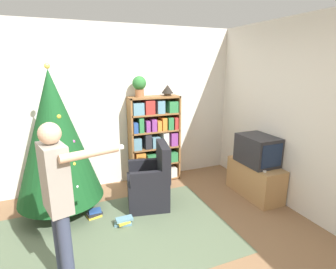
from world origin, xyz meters
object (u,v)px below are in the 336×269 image
christmas_tree (55,137)px  television (258,150)px  bookshelf (154,139)px  standing_person (58,195)px  table_lamp (168,89)px  potted_plant (139,85)px  armchair (150,184)px

christmas_tree → television: bearing=-12.6°
bookshelf → christmas_tree: bearing=-162.3°
standing_person → television: bearing=90.0°
standing_person → table_lamp: 2.64m
television → standing_person: size_ratio=0.39×
television → potted_plant: potted_plant is taller
television → christmas_tree: christmas_tree is taller
table_lamp → bookshelf: bearing=-177.8°
potted_plant → table_lamp: (0.48, -0.00, -0.09)m
potted_plant → table_lamp: bearing=-0.0°
standing_person → table_lamp: (1.76, 1.85, 0.67)m
bookshelf → standing_person: 2.38m
television → standing_person: (-2.76, -0.73, 0.17)m
bookshelf → christmas_tree: 1.63m
christmas_tree → armchair: christmas_tree is taller
standing_person → armchair: bearing=117.3°
bookshelf → potted_plant: (-0.23, 0.01, 0.92)m
television → christmas_tree: bearing=167.4°
standing_person → christmas_tree: bearing=165.7°
bookshelf → table_lamp: table_lamp is taller
armchair → table_lamp: size_ratio=4.60×
bookshelf → television: size_ratio=2.48×
armchair → table_lamp: 1.60m
armchair → standing_person: size_ratio=0.59×
armchair → table_lamp: table_lamp is taller
television → christmas_tree: (-2.78, 0.62, 0.33)m
television → potted_plant: (-1.49, 1.12, 0.93)m
armchair → table_lamp: (0.59, 0.79, 1.26)m
television → armchair: 1.68m
bookshelf → standing_person: (-1.51, -1.84, 0.16)m
bookshelf → christmas_tree: size_ratio=0.74×
television → standing_person: bearing=-165.2°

